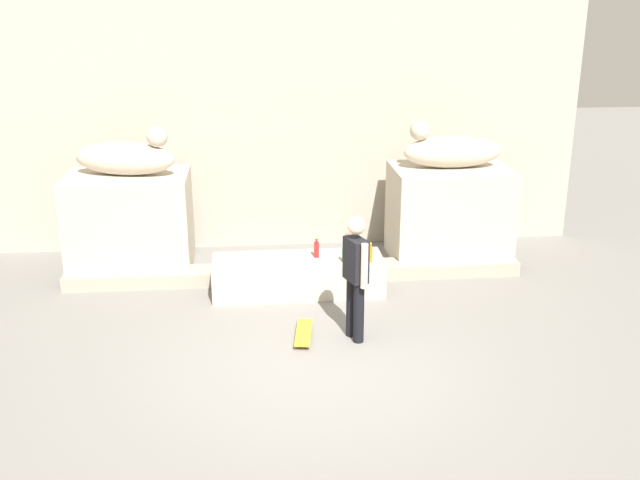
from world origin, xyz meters
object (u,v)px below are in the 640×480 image
Objects in this scene: skater at (356,273)px; skateboard at (304,333)px; statue_reclining_left at (127,157)px; bottle_red at (317,249)px; statue_reclining_right at (450,150)px; bottle_green at (344,254)px; bottle_orange at (370,254)px; bottle_brown at (348,249)px.

skater reaches higher than skateboard.
statue_reclining_left reaches higher than bottle_red.
statue_reclining_right is at bearing 13.61° from statue_reclining_left.
bottle_green reaches higher than skateboard.
skater is 5.60× the size of bottle_orange.
skater reaches higher than bottle_red.
bottle_brown reaches higher than bottle_red.
skater is 1.09m from skateboard.
statue_reclining_right reaches higher than skater.
bottle_brown is at bearing 139.18° from bottle_orange.
bottle_brown is (0.80, 1.54, 0.61)m from skateboard.
statue_reclining_right is 1.96× the size of skateboard.
bottle_brown is at bearing -6.45° from statue_reclining_left.
statue_reclining_right is 2.85m from bottle_red.
bottle_brown is at bearing 160.24° from skateboard.
statue_reclining_right is 2.50m from bottle_brown.
bottle_brown is at bearing 34.61° from statue_reclining_right.
bottle_orange is at bearing 143.52° from skater.
statue_reclining_right reaches higher than bottle_brown.
bottle_green is at bearing -10.32° from statue_reclining_left.
bottle_orange is at bearing -4.75° from bottle_green.
bottle_red is at bearing -8.90° from statue_reclining_left.
skateboard is at bearing -117.27° from bottle_brown.
statue_reclining_right is 5.18× the size of bottle_red.
bottle_red is 0.98× the size of bottle_brown.
statue_reclining_left is 1.01× the size of skater.
skater is 5.38× the size of bottle_red.
bottle_green is (0.04, 1.42, -0.26)m from skater.
bottle_red is at bearing 172.14° from skater.
bottle_orange is at bearing -40.82° from bottle_brown.
statue_reclining_left is 5.15m from statue_reclining_right.
skater is 1.67m from bottle_brown.
statue_reclining_left and statue_reclining_right have the same top height.
bottle_orange reaches higher than skateboard.
statue_reclining_left is 4.10m from bottle_orange.
statue_reclining_right is at bearing 126.23° from skater.
bottle_red is (2.86, -1.18, -1.21)m from statue_reclining_left.
skateboard is at bearing -118.04° from skater.
statue_reclining_right reaches higher than bottle_orange.
skateboard is (2.54, -2.75, -1.81)m from statue_reclining_left.
statue_reclining_left reaches higher than skater.
statue_reclining_left reaches higher than bottle_orange.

